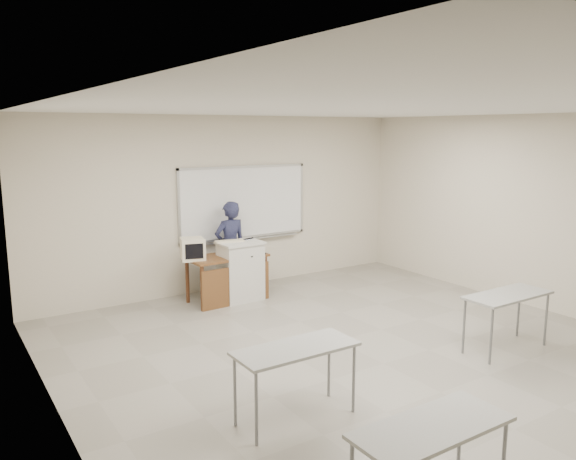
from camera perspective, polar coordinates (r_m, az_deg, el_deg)
floor at (r=6.98m, az=9.67°, el=-13.28°), size 7.00×8.00×0.01m
whiteboard at (r=9.91m, az=-4.48°, el=2.72°), size 2.48×0.10×1.31m
student_desks at (r=5.89m, az=18.97°, el=-11.13°), size 4.40×2.20×0.73m
instructor_desk at (r=9.09m, az=-5.92°, el=-4.14°), size 1.28×0.64×0.75m
podium at (r=9.20m, az=-4.84°, el=-4.16°), size 0.69×0.51×0.97m
crt_monitor at (r=8.94m, az=-9.64°, el=-1.89°), size 0.36×0.41×0.34m
laptop at (r=9.20m, az=-3.70°, el=-2.10°), size 0.33×0.31×0.25m
mouse at (r=9.26m, az=-5.30°, el=-2.27°), size 0.11×0.08×0.04m
keyboard at (r=9.09m, az=-5.95°, el=-1.14°), size 0.49×0.25×0.03m
presenter at (r=9.61m, az=-5.89°, el=-1.74°), size 0.59×0.40×1.57m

